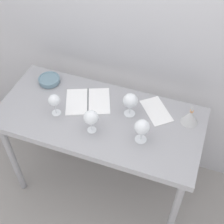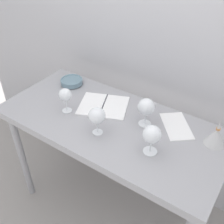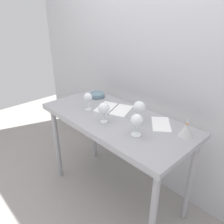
{
  "view_description": "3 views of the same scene",
  "coord_description": "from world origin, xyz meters",
  "px_view_note": "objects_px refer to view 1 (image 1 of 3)",
  "views": [
    {
      "loc": [
        0.57,
        -1.32,
        2.49
      ],
      "look_at": [
        0.08,
        0.03,
        0.93
      ],
      "focal_mm": 50.74,
      "sensor_mm": 36.0,
      "label": 1
    },
    {
      "loc": [
        0.72,
        -1.04,
        1.92
      ],
      "look_at": [
        -0.0,
        0.01,
        0.95
      ],
      "focal_mm": 42.94,
      "sensor_mm": 36.0,
      "label": 2
    },
    {
      "loc": [
        1.21,
        -1.19,
        1.75
      ],
      "look_at": [
        -0.01,
        -0.03,
        0.95
      ],
      "focal_mm": 34.97,
      "sensor_mm": 36.0,
      "label": 3
    }
  ],
  "objects_px": {
    "tasting_sheet_upper": "(156,111)",
    "wine_glass_far_right": "(130,101)",
    "wine_glass_near_right": "(142,128)",
    "wine_glass_near_left": "(54,101)",
    "open_notebook": "(88,101)",
    "wine_glass_near_center": "(91,118)",
    "decanter_funnel": "(190,117)",
    "tasting_bowl": "(49,80)"
  },
  "relations": [
    {
      "from": "tasting_bowl",
      "to": "wine_glass_near_left",
      "type": "bearing_deg",
      "value": -54.37
    },
    {
      "from": "wine_glass_far_right",
      "to": "tasting_bowl",
      "type": "bearing_deg",
      "value": 171.39
    },
    {
      "from": "wine_glass_far_right",
      "to": "decanter_funnel",
      "type": "distance_m",
      "value": 0.41
    },
    {
      "from": "open_notebook",
      "to": "tasting_sheet_upper",
      "type": "xyz_separation_m",
      "value": [
        0.47,
        0.08,
        -0.0
      ]
    },
    {
      "from": "wine_glass_near_center",
      "to": "decanter_funnel",
      "type": "relative_size",
      "value": 1.1
    },
    {
      "from": "wine_glass_far_right",
      "to": "wine_glass_near_left",
      "type": "relative_size",
      "value": 1.08
    },
    {
      "from": "open_notebook",
      "to": "decanter_funnel",
      "type": "relative_size",
      "value": 2.46
    },
    {
      "from": "wine_glass_near_center",
      "to": "tasting_bowl",
      "type": "xyz_separation_m",
      "value": [
        -0.47,
        0.32,
        -0.09
      ]
    },
    {
      "from": "wine_glass_near_center",
      "to": "tasting_sheet_upper",
      "type": "bearing_deg",
      "value": 41.41
    },
    {
      "from": "tasting_sheet_upper",
      "to": "tasting_bowl",
      "type": "distance_m",
      "value": 0.82
    },
    {
      "from": "open_notebook",
      "to": "tasting_sheet_upper",
      "type": "bearing_deg",
      "value": -13.08
    },
    {
      "from": "wine_glass_near_center",
      "to": "decanter_funnel",
      "type": "bearing_deg",
      "value": 26.34
    },
    {
      "from": "wine_glass_near_left",
      "to": "tasting_sheet_upper",
      "type": "relative_size",
      "value": 0.65
    },
    {
      "from": "tasting_bowl",
      "to": "wine_glass_far_right",
      "type": "bearing_deg",
      "value": -8.61
    },
    {
      "from": "wine_glass_near_center",
      "to": "tasting_sheet_upper",
      "type": "height_order",
      "value": "wine_glass_near_center"
    },
    {
      "from": "wine_glass_near_right",
      "to": "tasting_sheet_upper",
      "type": "height_order",
      "value": "wine_glass_near_right"
    },
    {
      "from": "wine_glass_near_right",
      "to": "wine_glass_near_left",
      "type": "distance_m",
      "value": 0.6
    },
    {
      "from": "tasting_bowl",
      "to": "decanter_funnel",
      "type": "height_order",
      "value": "decanter_funnel"
    },
    {
      "from": "wine_glass_far_right",
      "to": "wine_glass_near_left",
      "type": "distance_m",
      "value": 0.5
    },
    {
      "from": "tasting_bowl",
      "to": "decanter_funnel",
      "type": "xyz_separation_m",
      "value": [
        1.05,
        -0.03,
        0.03
      ]
    },
    {
      "from": "wine_glass_near_right",
      "to": "tasting_bowl",
      "type": "height_order",
      "value": "wine_glass_near_right"
    },
    {
      "from": "wine_glass_near_left",
      "to": "decanter_funnel",
      "type": "xyz_separation_m",
      "value": [
        0.86,
        0.23,
        -0.07
      ]
    },
    {
      "from": "wine_glass_near_right",
      "to": "open_notebook",
      "type": "relative_size",
      "value": 0.45
    },
    {
      "from": "decanter_funnel",
      "to": "wine_glass_far_right",
      "type": "bearing_deg",
      "value": -170.53
    },
    {
      "from": "wine_glass_near_right",
      "to": "tasting_sheet_upper",
      "type": "relative_size",
      "value": 0.68
    },
    {
      "from": "wine_glass_near_right",
      "to": "wine_glass_near_center",
      "type": "distance_m",
      "value": 0.32
    },
    {
      "from": "open_notebook",
      "to": "tasting_bowl",
      "type": "distance_m",
      "value": 0.36
    },
    {
      "from": "open_notebook",
      "to": "wine_glass_near_center",
      "type": "bearing_deg",
      "value": -84.03
    },
    {
      "from": "open_notebook",
      "to": "tasting_bowl",
      "type": "height_order",
      "value": "tasting_bowl"
    },
    {
      "from": "tasting_sheet_upper",
      "to": "wine_glass_near_center",
      "type": "bearing_deg",
      "value": -178.41
    },
    {
      "from": "wine_glass_near_right",
      "to": "decanter_funnel",
      "type": "distance_m",
      "value": 0.37
    },
    {
      "from": "wine_glass_near_right",
      "to": "open_notebook",
      "type": "bearing_deg",
      "value": 156.17
    },
    {
      "from": "wine_glass_near_right",
      "to": "tasting_sheet_upper",
      "type": "xyz_separation_m",
      "value": [
        0.03,
        0.27,
        -0.11
      ]
    },
    {
      "from": "wine_glass_near_center",
      "to": "open_notebook",
      "type": "distance_m",
      "value": 0.29
    },
    {
      "from": "tasting_sheet_upper",
      "to": "wine_glass_far_right",
      "type": "bearing_deg",
      "value": 168.23
    },
    {
      "from": "wine_glass_far_right",
      "to": "tasting_bowl",
      "type": "relative_size",
      "value": 1.1
    },
    {
      "from": "wine_glass_far_right",
      "to": "tasting_sheet_upper",
      "type": "height_order",
      "value": "wine_glass_far_right"
    },
    {
      "from": "open_notebook",
      "to": "tasting_sheet_upper",
      "type": "relative_size",
      "value": 1.51
    },
    {
      "from": "decanter_funnel",
      "to": "wine_glass_near_center",
      "type": "bearing_deg",
      "value": -153.66
    },
    {
      "from": "tasting_bowl",
      "to": "decanter_funnel",
      "type": "distance_m",
      "value": 1.05
    },
    {
      "from": "wine_glass_near_center",
      "to": "tasting_bowl",
      "type": "bearing_deg",
      "value": 145.9
    },
    {
      "from": "wine_glass_far_right",
      "to": "open_notebook",
      "type": "xyz_separation_m",
      "value": [
        -0.31,
        0.01,
        -0.12
      ]
    }
  ]
}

